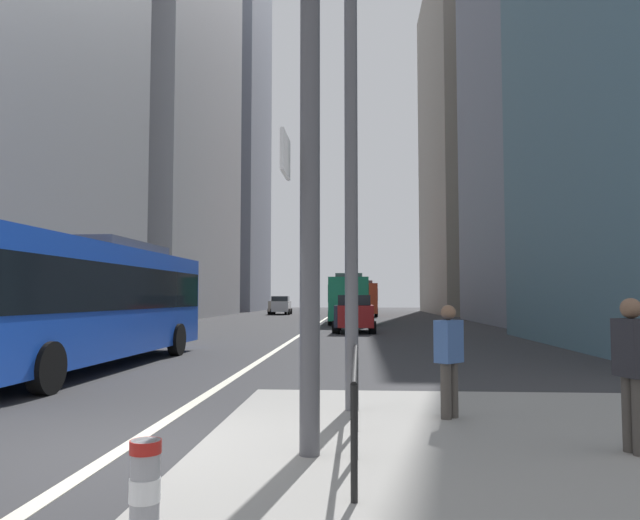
{
  "coord_description": "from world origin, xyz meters",
  "views": [
    {
      "loc": [
        2.84,
        -6.83,
        1.83
      ],
      "look_at": [
        0.65,
        26.72,
        3.95
      ],
      "focal_mm": 33.3,
      "sensor_mm": 36.0,
      "label": 1
    }
  ],
  "objects": [
    {
      "name": "ground_plane",
      "position": [
        0.0,
        20.0,
        0.0
      ],
      "size": [
        160.0,
        160.0,
        0.0
      ],
      "primitive_type": "plane",
      "color": "#303033"
    },
    {
      "name": "lane_centre_line",
      "position": [
        0.0,
        30.0,
        0.01
      ],
      "size": [
        0.2,
        80.0,
        0.01
      ],
      "primitive_type": "cube",
      "color": "beige",
      "rests_on": "ground"
    },
    {
      "name": "office_tower_left_mid",
      "position": [
        -16.0,
        47.81,
        18.8
      ],
      "size": [
        10.57,
        24.86,
        37.6
      ],
      "primitive_type": "cube",
      "color": "#9E9EA3",
      "rests_on": "ground"
    },
    {
      "name": "office_tower_left_far",
      "position": [
        -16.0,
        74.55,
        25.48
      ],
      "size": [
        10.82,
        17.28,
        50.95
      ],
      "primitive_type": "cube",
      "color": "slate",
      "rests_on": "ground"
    },
    {
      "name": "office_tower_right_far",
      "position": [
        17.0,
        61.37,
        19.76
      ],
      "size": [
        11.9,
        24.8,
        39.52
      ],
      "primitive_type": "cube",
      "color": "gray",
      "rests_on": "ground"
    },
    {
      "name": "city_bus_blue_oncoming",
      "position": [
        -4.15,
        7.87,
        1.84
      ],
      "size": [
        2.86,
        11.84,
        3.4
      ],
      "color": "blue",
      "rests_on": "ground"
    },
    {
      "name": "city_bus_red_receding",
      "position": [
        2.2,
        35.25,
        1.84
      ],
      "size": [
        2.7,
        11.05,
        3.4
      ],
      "color": "#198456",
      "rests_on": "ground"
    },
    {
      "name": "city_bus_red_distant",
      "position": [
        3.17,
        52.31,
        1.84
      ],
      "size": [
        2.88,
        11.76,
        3.4
      ],
      "color": "red",
      "rests_on": "ground"
    },
    {
      "name": "car_oncoming_mid",
      "position": [
        -5.77,
        57.48,
        0.99
      ],
      "size": [
        2.14,
        4.36,
        1.94
      ],
      "color": "#B2A899",
      "rests_on": "ground"
    },
    {
      "name": "car_receding_near",
      "position": [
        2.58,
        24.68,
        0.99
      ],
      "size": [
        2.17,
        4.55,
        1.94
      ],
      "color": "#232838",
      "rests_on": "ground"
    },
    {
      "name": "car_receding_far",
      "position": [
        2.68,
        24.52,
        0.99
      ],
      "size": [
        2.06,
        4.38,
        1.94
      ],
      "color": "maroon",
      "rests_on": "ground"
    },
    {
      "name": "car_oncoming_far",
      "position": [
        -5.36,
        55.94,
        0.99
      ],
      "size": [
        2.15,
        4.07,
        1.94
      ],
      "color": "silver",
      "rests_on": "ground"
    },
    {
      "name": "traffic_signal_gantry",
      "position": [
        0.35,
        -0.44,
        4.1
      ],
      "size": [
        5.92,
        0.65,
        6.0
      ],
      "color": "#515156",
      "rests_on": "median_island"
    },
    {
      "name": "street_lamp_post",
      "position": [
        2.73,
        2.14,
        5.28
      ],
      "size": [
        5.5,
        0.32,
        8.0
      ],
      "color": "#56565B",
      "rests_on": "median_island"
    },
    {
      "name": "bollard_left",
      "position": [
        1.52,
        -3.18,
        0.59
      ],
      "size": [
        0.2,
        0.2,
        0.79
      ],
      "color": "#99999E",
      "rests_on": "median_island"
    },
    {
      "name": "pedestrian_railing",
      "position": [
        2.8,
        0.07,
        0.86
      ],
      "size": [
        0.06,
        3.92,
        0.98
      ],
      "color": "black",
      "rests_on": "median_island"
    },
    {
      "name": "pedestrian_waiting",
      "position": [
        4.1,
        1.61,
        1.01
      ],
      "size": [
        0.44,
        0.44,
        1.57
      ],
      "color": "#423D38",
      "rests_on": "median_island"
    },
    {
      "name": "pedestrian_walking",
      "position": [
        5.81,
        -0.15,
        1.07
      ],
      "size": [
        0.32,
        0.43,
        1.67
      ],
      "color": "#423D38",
      "rests_on": "median_island"
    }
  ]
}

